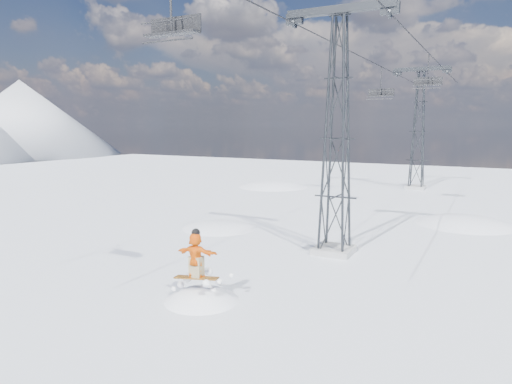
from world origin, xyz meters
TOP-DOWN VIEW (x-y plane):
  - ground at (0.00, 0.00)m, footprint 120.00×120.00m
  - snow_terrain at (-4.77, 21.24)m, footprint 39.00×37.00m
  - lift_tower_near at (0.80, 8.00)m, footprint 5.20×1.80m
  - lift_tower_far at (0.80, 33.00)m, footprint 5.20×1.80m
  - haul_cables at (0.80, 19.50)m, footprint 4.46×51.00m
  - snowboarder_jump at (-1.45, 0.05)m, footprint 4.40×4.40m
  - lift_chair_near at (-1.40, -1.26)m, footprint 1.84×0.53m
  - lift_chair_mid at (3.00, 20.71)m, footprint 1.87×0.54m
  - lift_chair_far at (-1.40, 26.44)m, footprint 2.15×0.62m

SIDE VIEW (x-z plane):
  - snow_terrain at x=-4.77m, z-range -20.59..1.41m
  - snowboarder_jump at x=-1.45m, z-range -4.95..1.66m
  - ground at x=0.00m, z-range 0.00..0.00m
  - lift_tower_near at x=0.80m, z-range -0.24..11.18m
  - lift_tower_far at x=0.80m, z-range -0.24..11.18m
  - lift_chair_far at x=-1.40m, z-range 7.39..10.05m
  - lift_chair_mid at x=3.00m, z-range 7.83..10.15m
  - lift_chair_near at x=-1.40m, z-range 7.88..10.16m
  - haul_cables at x=0.80m, z-range 10.82..10.88m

